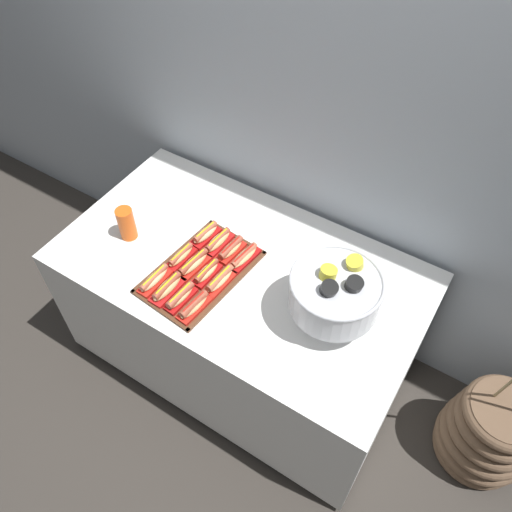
{
  "coord_description": "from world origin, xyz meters",
  "views": [
    {
      "loc": [
        0.83,
        -1.19,
        2.56
      ],
      "look_at": [
        0.07,
        0.03,
        0.85
      ],
      "focal_mm": 36.26,
      "sensor_mm": 36.0,
      "label": 1
    }
  ],
  "objects_px": {
    "hot_dog_8": "(205,234)",
    "hot_dog_9": "(218,242)",
    "hot_dog_11": "(244,257)",
    "cup_stack": "(127,224)",
    "hot_dog_1": "(167,288)",
    "hot_dog_6": "(207,272)",
    "hot_dog_0": "(154,279)",
    "floor_vase": "(489,431)",
    "serving_tray": "(201,272)",
    "hot_dog_2": "(180,297)",
    "hot_dog_4": "(181,256)",
    "hot_dog_7": "(220,280)",
    "hot_dog_10": "(231,249)",
    "hot_dog_5": "(194,264)",
    "punch_bowl": "(336,292)",
    "hot_dog_3": "(194,306)",
    "buffet_table": "(242,312)"
  },
  "relations": [
    {
      "from": "cup_stack",
      "to": "hot_dog_5",
      "type": "bearing_deg",
      "value": 0.16
    },
    {
      "from": "hot_dog_2",
      "to": "hot_dog_4",
      "type": "relative_size",
      "value": 1.0
    },
    {
      "from": "hot_dog_7",
      "to": "cup_stack",
      "type": "bearing_deg",
      "value": 178.66
    },
    {
      "from": "hot_dog_2",
      "to": "hot_dog_9",
      "type": "distance_m",
      "value": 0.34
    },
    {
      "from": "hot_dog_6",
      "to": "punch_bowl",
      "type": "distance_m",
      "value": 0.57
    },
    {
      "from": "hot_dog_8",
      "to": "punch_bowl",
      "type": "xyz_separation_m",
      "value": [
        0.68,
        -0.08,
        0.14
      ]
    },
    {
      "from": "hot_dog_6",
      "to": "hot_dog_9",
      "type": "distance_m",
      "value": 0.18
    },
    {
      "from": "hot_dog_6",
      "to": "hot_dog_7",
      "type": "relative_size",
      "value": 0.91
    },
    {
      "from": "serving_tray",
      "to": "hot_dog_0",
      "type": "bearing_deg",
      "value": -129.37
    },
    {
      "from": "floor_vase",
      "to": "hot_dog_4",
      "type": "relative_size",
      "value": 6.45
    },
    {
      "from": "serving_tray",
      "to": "hot_dog_4",
      "type": "relative_size",
      "value": 3.4
    },
    {
      "from": "buffet_table",
      "to": "hot_dog_6",
      "type": "relative_size",
      "value": 10.57
    },
    {
      "from": "hot_dog_2",
      "to": "punch_bowl",
      "type": "relative_size",
      "value": 0.45
    },
    {
      "from": "hot_dog_0",
      "to": "cup_stack",
      "type": "relative_size",
      "value": 1.06
    },
    {
      "from": "hot_dog_8",
      "to": "hot_dog_9",
      "type": "relative_size",
      "value": 0.94
    },
    {
      "from": "hot_dog_1",
      "to": "hot_dog_6",
      "type": "relative_size",
      "value": 1.15
    },
    {
      "from": "hot_dog_8",
      "to": "hot_dog_9",
      "type": "height_order",
      "value": "hot_dog_8"
    },
    {
      "from": "hot_dog_1",
      "to": "hot_dog_11",
      "type": "distance_m",
      "value": 0.36
    },
    {
      "from": "floor_vase",
      "to": "hot_dog_4",
      "type": "xyz_separation_m",
      "value": [
        -1.48,
        -0.28,
        0.59
      ]
    },
    {
      "from": "serving_tray",
      "to": "hot_dog_5",
      "type": "xyz_separation_m",
      "value": [
        -0.04,
        0.0,
        0.03
      ]
    },
    {
      "from": "hot_dog_1",
      "to": "floor_vase",
      "type": "bearing_deg",
      "value": 17.47
    },
    {
      "from": "cup_stack",
      "to": "hot_dog_0",
      "type": "bearing_deg",
      "value": -28.96
    },
    {
      "from": "floor_vase",
      "to": "hot_dog_1",
      "type": "xyz_separation_m",
      "value": [
        -1.42,
        -0.45,
        0.59
      ]
    },
    {
      "from": "hot_dog_0",
      "to": "hot_dog_1",
      "type": "distance_m",
      "value": 0.08
    },
    {
      "from": "hot_dog_3",
      "to": "hot_dog_4",
      "type": "relative_size",
      "value": 1.05
    },
    {
      "from": "hot_dog_2",
      "to": "hot_dog_8",
      "type": "bearing_deg",
      "value": 109.36
    },
    {
      "from": "floor_vase",
      "to": "hot_dog_9",
      "type": "height_order",
      "value": "floor_vase"
    },
    {
      "from": "hot_dog_5",
      "to": "serving_tray",
      "type": "bearing_deg",
      "value": -5.08
    },
    {
      "from": "serving_tray",
      "to": "hot_dog_8",
      "type": "xyz_separation_m",
      "value": [
        -0.1,
        0.17,
        0.03
      ]
    },
    {
      "from": "hot_dog_4",
      "to": "hot_dog_11",
      "type": "relative_size",
      "value": 0.88
    },
    {
      "from": "hot_dog_4",
      "to": "hot_dog_6",
      "type": "height_order",
      "value": "hot_dog_4"
    },
    {
      "from": "floor_vase",
      "to": "hot_dog_7",
      "type": "relative_size",
      "value": 6.11
    },
    {
      "from": "hot_dog_3",
      "to": "hot_dog_10",
      "type": "height_order",
      "value": "hot_dog_3"
    },
    {
      "from": "hot_dog_4",
      "to": "hot_dog_10",
      "type": "height_order",
      "value": "hot_dog_10"
    },
    {
      "from": "buffet_table",
      "to": "hot_dog_9",
      "type": "xyz_separation_m",
      "value": [
        -0.14,
        0.04,
        0.4
      ]
    },
    {
      "from": "floor_vase",
      "to": "hot_dog_11",
      "type": "xyz_separation_m",
      "value": [
        -1.24,
        -0.13,
        0.59
      ]
    },
    {
      "from": "floor_vase",
      "to": "hot_dog_5",
      "type": "distance_m",
      "value": 1.55
    },
    {
      "from": "hot_dog_10",
      "to": "hot_dog_9",
      "type": "bearing_deg",
      "value": 174.92
    },
    {
      "from": "hot_dog_7",
      "to": "floor_vase",
      "type": "bearing_deg",
      "value": 13.25
    },
    {
      "from": "hot_dog_9",
      "to": "hot_dog_11",
      "type": "bearing_deg",
      "value": -5.08
    },
    {
      "from": "hot_dog_0",
      "to": "hot_dog_1",
      "type": "xyz_separation_m",
      "value": [
        0.07,
        -0.01,
        0.0
      ]
    },
    {
      "from": "floor_vase",
      "to": "hot_dog_8",
      "type": "distance_m",
      "value": 1.58
    },
    {
      "from": "hot_dog_11",
      "to": "cup_stack",
      "type": "xyz_separation_m",
      "value": [
        -0.54,
        -0.15,
        0.05
      ]
    },
    {
      "from": "hot_dog_0",
      "to": "floor_vase",
      "type": "bearing_deg",
      "value": 16.41
    },
    {
      "from": "hot_dog_8",
      "to": "cup_stack",
      "type": "bearing_deg",
      "value": -151.14
    },
    {
      "from": "hot_dog_3",
      "to": "hot_dog_0",
      "type": "bearing_deg",
      "value": 174.92
    },
    {
      "from": "hot_dog_10",
      "to": "punch_bowl",
      "type": "height_order",
      "value": "punch_bowl"
    },
    {
      "from": "serving_tray",
      "to": "hot_dog_1",
      "type": "height_order",
      "value": "hot_dog_1"
    },
    {
      "from": "hot_dog_6",
      "to": "hot_dog_8",
      "type": "bearing_deg",
      "value": 127.19
    },
    {
      "from": "hot_dog_9",
      "to": "punch_bowl",
      "type": "height_order",
      "value": "punch_bowl"
    }
  ]
}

